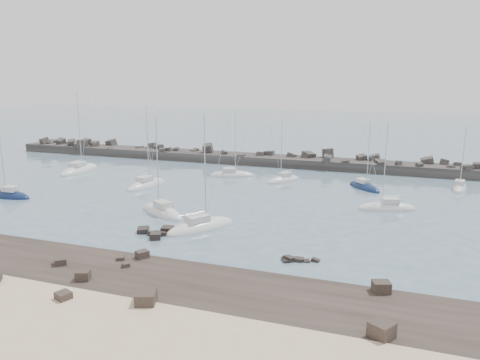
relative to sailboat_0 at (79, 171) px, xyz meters
name	(u,v)px	position (x,y,z in m)	size (l,w,h in m)	color
ground	(215,216)	(36.30, -18.60, -0.15)	(400.00, 400.00, 0.00)	slate
sand_strip	(41,342)	(36.30, -50.60, -0.15)	(140.00, 14.00, 1.00)	beige
rock_shelf	(122,283)	(36.35, -40.61, -0.13)	(140.00, 12.02, 1.87)	black
rock_cluster_near	(156,234)	(32.59, -27.87, -0.08)	(4.17, 4.65, 1.34)	black
rock_cluster_far	(295,261)	(49.79, -30.28, -0.19)	(3.91, 2.00, 1.09)	black
breakwater	(250,162)	(28.56, 19.42, 0.19)	(115.00, 7.28, 5.34)	#2B2826
sailboat_0	(79,171)	(0.00, 0.00, 0.00)	(3.40, 10.63, 16.67)	silver
sailboat_1	(9,196)	(2.83, -20.15, 0.01)	(7.51, 2.38, 12.13)	#101F45
sailboat_2	(147,185)	(18.85, -6.71, 0.00)	(4.32, 9.35, 14.29)	silver
sailboat_3	(232,175)	(29.53, 5.77, -0.02)	(8.59, 5.41, 12.96)	silver
sailboat_4	(162,213)	(29.18, -20.15, 0.00)	(9.07, 6.82, 14.18)	silver
sailboat_5	(283,180)	(39.63, 4.84, -0.02)	(5.91, 7.27, 11.57)	silver
sailboat_6	(201,228)	(36.67, -24.22, 0.00)	(7.62, 9.58, 15.02)	silver
sailboat_7	(364,188)	(53.59, 3.94, -0.02)	(6.73, 7.26, 12.04)	#101F45
sailboat_8	(387,208)	(57.69, -7.86, -0.01)	(8.48, 4.99, 12.89)	silver
sailboat_10	(459,188)	(68.37, 8.45, -0.01)	(3.36, 7.12, 11.07)	silver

